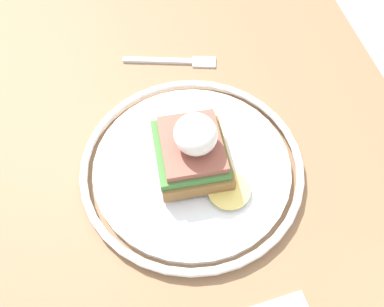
% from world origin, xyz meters
% --- Properties ---
extents(ground_plane, '(6.00, 6.00, 0.00)m').
position_xyz_m(ground_plane, '(0.00, 0.00, 0.00)').
color(ground_plane, '#B2ADA3').
extents(dining_table, '(0.80, 0.66, 0.77)m').
position_xyz_m(dining_table, '(0.00, 0.00, 0.61)').
color(dining_table, '#846042').
rests_on(dining_table, ground_plane).
extents(plate, '(0.29, 0.29, 0.02)m').
position_xyz_m(plate, '(0.03, 0.01, 0.78)').
color(plate, silver).
rests_on(plate, dining_table).
extents(sandwich, '(0.12, 0.11, 0.08)m').
position_xyz_m(sandwich, '(0.03, 0.01, 0.82)').
color(sandwich, olive).
rests_on(sandwich, plate).
extents(fork, '(0.05, 0.15, 0.00)m').
position_xyz_m(fork, '(-0.17, 0.02, 0.77)').
color(fork, silver).
rests_on(fork, dining_table).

